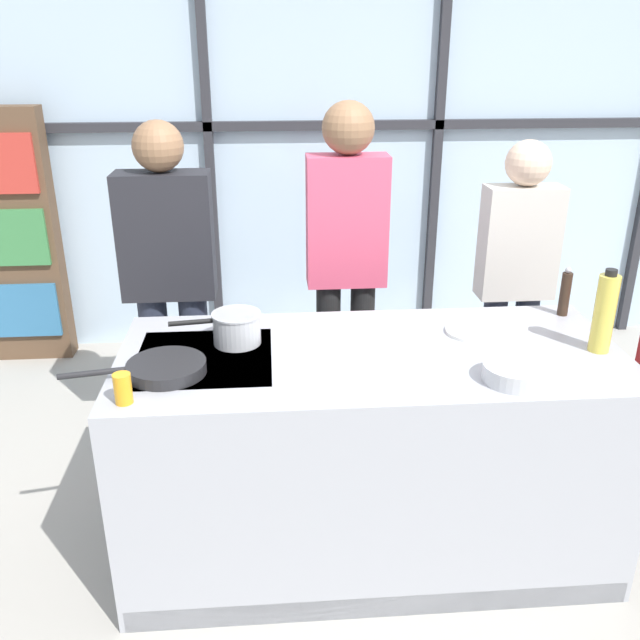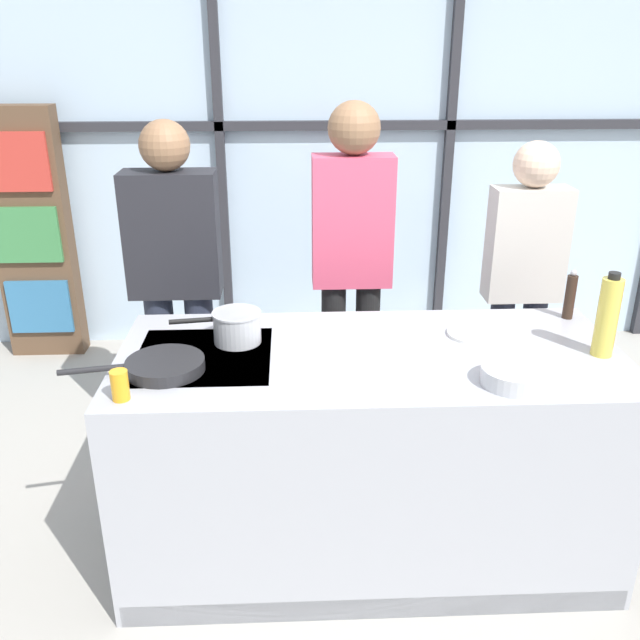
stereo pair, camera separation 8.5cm
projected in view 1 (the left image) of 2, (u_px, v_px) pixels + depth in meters
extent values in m
plane|color=#ADA89E|center=(366.00, 541.00, 3.02)|extent=(18.00, 18.00, 0.00)
cube|color=silver|center=(324.00, 146.00, 4.58)|extent=(6.40, 0.04, 2.80)
cube|color=#2D2D33|center=(325.00, 125.00, 4.48)|extent=(6.40, 0.06, 0.06)
cube|color=#2D2D33|center=(209.00, 148.00, 4.47)|extent=(0.06, 0.06, 2.80)
cube|color=#2D2D33|center=(437.00, 146.00, 4.58)|extent=(0.06, 0.06, 2.80)
cube|color=brown|center=(20.00, 239.00, 4.48)|extent=(0.50, 0.16, 1.69)
cube|color=teal|center=(27.00, 310.00, 4.57)|extent=(0.42, 0.03, 0.37)
cube|color=#3D8447|center=(14.00, 238.00, 4.38)|extent=(0.42, 0.03, 0.37)
cube|color=red|center=(1.00, 164.00, 4.20)|extent=(0.42, 0.03, 0.37)
cube|color=#A8AAB2|center=(368.00, 452.00, 2.84)|extent=(1.99, 0.87, 0.93)
cube|color=black|center=(204.00, 359.00, 2.62)|extent=(0.52, 0.52, 0.01)
cube|color=black|center=(381.00, 604.00, 2.61)|extent=(1.95, 0.03, 0.10)
cylinder|color=#38383D|center=(167.00, 374.00, 2.49)|extent=(0.13, 0.13, 0.01)
cylinder|color=#38383D|center=(235.00, 372.00, 2.51)|extent=(0.13, 0.13, 0.01)
cylinder|color=#38383D|center=(175.00, 346.00, 2.72)|extent=(0.13, 0.13, 0.01)
cylinder|color=#38383D|center=(238.00, 344.00, 2.74)|extent=(0.13, 0.13, 0.01)
cylinder|color=#232838|center=(198.00, 370.00, 3.62)|extent=(0.15, 0.15, 0.86)
cylinder|color=#232838|center=(159.00, 371.00, 3.60)|extent=(0.15, 0.15, 0.86)
cube|color=#232328|center=(166.00, 236.00, 3.32)|extent=(0.46, 0.21, 0.62)
sphere|color=#8C6647|center=(158.00, 146.00, 3.16)|extent=(0.24, 0.24, 0.24)
cylinder|color=black|center=(361.00, 361.00, 3.67)|extent=(0.13, 0.13, 0.90)
cylinder|color=black|center=(328.00, 362.00, 3.66)|extent=(0.13, 0.13, 0.90)
cube|color=#DB4C6B|center=(347.00, 221.00, 3.37)|extent=(0.40, 0.18, 0.65)
sphere|color=#8C6647|center=(348.00, 128.00, 3.19)|extent=(0.25, 0.25, 0.25)
cylinder|color=#232838|center=(520.00, 363.00, 3.76)|extent=(0.12, 0.12, 0.81)
cylinder|color=#232838|center=(489.00, 364.00, 3.74)|extent=(0.12, 0.12, 0.81)
cube|color=beige|center=(519.00, 243.00, 3.48)|extent=(0.39, 0.18, 0.58)
sphere|color=beige|center=(528.00, 163.00, 3.33)|extent=(0.23, 0.23, 0.23)
cylinder|color=#232326|center=(167.00, 368.00, 2.48)|extent=(0.29, 0.29, 0.04)
cylinder|color=#B26B2D|center=(166.00, 363.00, 2.47)|extent=(0.23, 0.23, 0.01)
cylinder|color=#232326|center=(92.00, 373.00, 2.41)|extent=(0.23, 0.06, 0.02)
cylinder|color=silver|center=(237.00, 328.00, 2.71)|extent=(0.19, 0.19, 0.13)
cylinder|color=silver|center=(236.00, 314.00, 2.69)|extent=(0.20, 0.20, 0.01)
cylinder|color=black|center=(190.00, 322.00, 2.66)|extent=(0.17, 0.04, 0.02)
cylinder|color=white|center=(472.00, 331.00, 2.83)|extent=(0.22, 0.22, 0.01)
cylinder|color=silver|center=(515.00, 373.00, 2.42)|extent=(0.23, 0.23, 0.06)
cylinder|color=#4C4C51|center=(516.00, 366.00, 2.41)|extent=(0.19, 0.19, 0.01)
cylinder|color=#E0CC4C|center=(604.00, 314.00, 2.61)|extent=(0.08, 0.08, 0.31)
cylinder|color=black|center=(611.00, 273.00, 2.55)|extent=(0.04, 0.04, 0.02)
cylinder|color=#332319|center=(565.00, 294.00, 2.98)|extent=(0.05, 0.05, 0.20)
sphere|color=#B2B2B7|center=(568.00, 270.00, 2.94)|extent=(0.03, 0.03, 0.03)
cylinder|color=orange|center=(123.00, 389.00, 2.27)|extent=(0.06, 0.06, 0.11)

